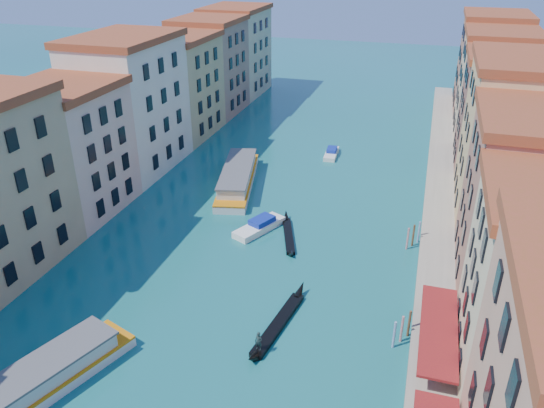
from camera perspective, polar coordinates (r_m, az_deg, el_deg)
The scene contains 9 objects.
left_bank_palazzos at distance 82.42m, azimuth -17.21°, elevation 8.55°, with size 12.80×128.40×21.00m.
right_bank_palazzos at distance 70.45m, azimuth 24.93°, elevation 4.23°, with size 12.80×128.40×21.00m.
quay at distance 73.31m, azimuth 17.43°, elevation -1.58°, with size 4.00×140.00×1.00m, color gray.
vaporetto_near at distance 49.60m, azimuth -24.17°, elevation -17.21°, with size 9.80×17.91×2.62m.
vaporetto_far at distance 80.53m, azimuth -3.72°, elevation 2.90°, with size 8.70×20.12×2.92m.
gondola_fore at distance 52.52m, azimuth 0.68°, elevation -12.62°, with size 2.98×13.15×2.63m.
gondola_far at distance 66.92m, azimuth 1.77°, elevation -3.25°, with size 4.45×10.92×1.60m.
motorboat_mid at distance 68.21m, azimuth -1.31°, elevation -2.35°, with size 5.40×7.88×1.57m.
motorboat_far at distance 92.59m, azimuth 6.41°, elevation 5.49°, with size 2.26×6.26×1.28m.
Camera 1 is at (18.69, -0.28, 33.70)m, focal length 35.00 mm.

